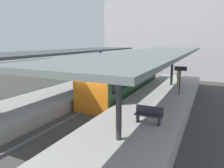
# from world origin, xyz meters

# --- Properties ---
(ground_plane) EXTENTS (80.00, 80.00, 0.00)m
(ground_plane) POSITION_xyz_m (0.00, 0.00, 0.00)
(ground_plane) COLOR #383835
(platform_left) EXTENTS (4.40, 28.00, 1.00)m
(platform_left) POSITION_xyz_m (-3.80, 0.00, 0.50)
(platform_left) COLOR #9E9E99
(platform_left) RESTS_ON ground_plane
(platform_right) EXTENTS (4.40, 28.00, 1.00)m
(platform_right) POSITION_xyz_m (3.80, 0.00, 0.50)
(platform_right) COLOR #9E9E99
(platform_right) RESTS_ON ground_plane
(track_ballast) EXTENTS (3.20, 28.00, 0.20)m
(track_ballast) POSITION_xyz_m (0.00, 0.00, 0.10)
(track_ballast) COLOR #423F3D
(track_ballast) RESTS_ON ground_plane
(rail_near_side) EXTENTS (0.08, 28.00, 0.14)m
(rail_near_side) POSITION_xyz_m (-0.72, 0.00, 0.27)
(rail_near_side) COLOR slate
(rail_near_side) RESTS_ON track_ballast
(rail_far_side) EXTENTS (0.08, 28.00, 0.14)m
(rail_far_side) POSITION_xyz_m (0.72, 0.00, 0.27)
(rail_far_side) COLOR slate
(rail_far_side) RESTS_ON track_ballast
(commuter_train) EXTENTS (2.78, 12.60, 3.10)m
(commuter_train) POSITION_xyz_m (0.00, 5.39, 1.73)
(commuter_train) COLOR #2D5633
(commuter_train) RESTS_ON track_ballast
(canopy_left) EXTENTS (4.18, 21.00, 3.33)m
(canopy_left) POSITION_xyz_m (-3.80, 1.40, 4.21)
(canopy_left) COLOR #333335
(canopy_left) RESTS_ON platform_left
(canopy_right) EXTENTS (4.18, 21.00, 3.45)m
(canopy_right) POSITION_xyz_m (3.80, 1.40, 4.32)
(canopy_right) COLOR #333335
(canopy_right) RESTS_ON platform_right
(platform_bench) EXTENTS (1.40, 0.41, 0.86)m
(platform_bench) POSITION_xyz_m (4.45, -2.59, 1.46)
(platform_bench) COLOR black
(platform_bench) RESTS_ON platform_right
(platform_sign) EXTENTS (0.90, 0.08, 2.21)m
(platform_sign) POSITION_xyz_m (5.03, 4.00, 2.62)
(platform_sign) COLOR #262628
(platform_sign) RESTS_ON platform_right
(passenger_near_bench) EXTENTS (0.36, 0.36, 1.77)m
(passenger_near_bench) POSITION_xyz_m (4.62, 6.50, 1.92)
(passenger_near_bench) COLOR #998460
(passenger_near_bench) RESTS_ON platform_right
(passenger_mid_platform) EXTENTS (0.36, 0.36, 1.57)m
(passenger_mid_platform) POSITION_xyz_m (-4.23, 4.46, 1.81)
(passenger_mid_platform) COLOR #386B3D
(passenger_mid_platform) RESTS_ON platform_left
(station_building_backdrop) EXTENTS (18.00, 6.00, 11.00)m
(station_building_backdrop) POSITION_xyz_m (0.93, 20.00, 5.50)
(station_building_backdrop) COLOR #B7B2B7
(station_building_backdrop) RESTS_ON ground_plane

